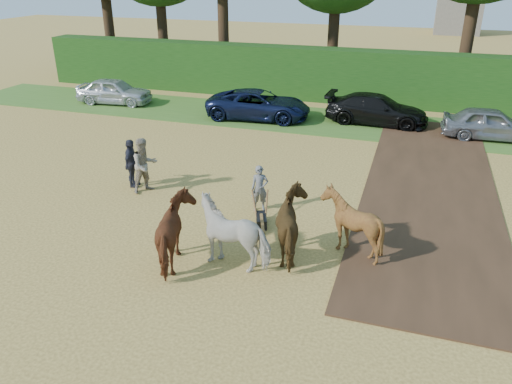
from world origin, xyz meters
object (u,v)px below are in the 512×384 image
Objects in this scene: spectator_near at (145,165)px; parked_cars at (406,115)px; plough_team at (266,227)px; spectator_far at (131,163)px.

parked_cars is at bearing -4.82° from spectator_near.
plough_team is 0.17× the size of parked_cars.
spectator_near is 1.11× the size of spectator_far.
spectator_near reaches higher than parked_cars.
spectator_far is at bearing -131.46° from parked_cars.
spectator_far is 13.67m from parked_cars.
plough_team is at bearing -130.70° from spectator_far.
parked_cars is at bearing -54.75° from spectator_far.
spectator_near is 13.41m from parked_cars.
spectator_far is (-0.68, 0.23, -0.09)m from spectator_near.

